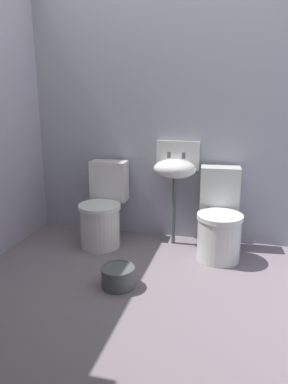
{
  "coord_description": "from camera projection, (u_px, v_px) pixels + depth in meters",
  "views": [
    {
      "loc": [
        0.71,
        -2.41,
        1.48
      ],
      "look_at": [
        0.0,
        0.29,
        0.7
      ],
      "focal_mm": 34.95,
      "sensor_mm": 36.0,
      "label": 1
    }
  ],
  "objects": [
    {
      "name": "wall_back",
      "position": [
        168.0,
        116.0,
        3.62
      ],
      "size": [
        3.13,
        0.1,
        2.43
      ],
      "primitive_type": "cube",
      "color": "#9A9CA9",
      "rests_on": "ground"
    },
    {
      "name": "bucket",
      "position": [
        118.0,
        276.0,
        2.86
      ],
      "size": [
        0.27,
        0.27,
        0.17
      ],
      "color": "#4C5453",
      "rests_on": "ground"
    },
    {
      "name": "toilet_left",
      "position": [
        103.0,
        212.0,
        3.62
      ],
      "size": [
        0.41,
        0.6,
        0.78
      ],
      "rotation": [
        0.0,
        0.0,
        3.16
      ],
      "color": "silver",
      "rests_on": "ground"
    },
    {
      "name": "sink",
      "position": [
        175.0,
        168.0,
        3.52
      ],
      "size": [
        0.42,
        0.35,
        0.99
      ],
      "color": "#4C5453",
      "rests_on": "ground"
    },
    {
      "name": "toilet_right",
      "position": [
        219.0,
        222.0,
        3.35
      ],
      "size": [
        0.44,
        0.63,
        0.78
      ],
      "rotation": [
        0.0,
        0.0,
        3.25
      ],
      "color": "silver",
      "rests_on": "ground"
    },
    {
      "name": "ground_plane",
      "position": [
        134.0,
        296.0,
        2.83
      ],
      "size": [
        3.13,
        2.72,
        0.08
      ],
      "primitive_type": "cube",
      "color": "slate"
    }
  ]
}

